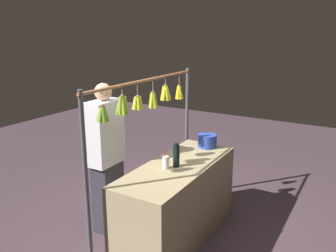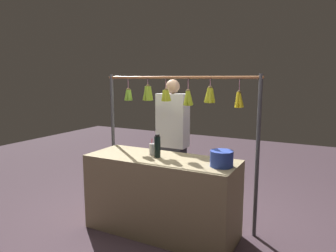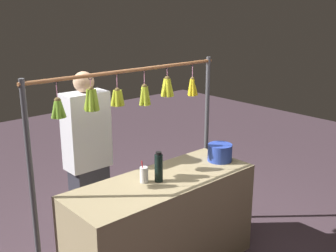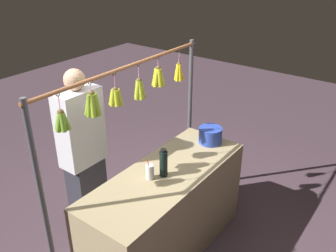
{
  "view_description": "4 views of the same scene",
  "coord_description": "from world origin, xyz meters",
  "px_view_note": "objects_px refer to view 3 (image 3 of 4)",
  "views": [
    {
      "loc": [
        3.11,
        1.72,
        2.32
      ],
      "look_at": [
        0.21,
        0.0,
        1.38
      ],
      "focal_mm": 37.25,
      "sensor_mm": 36.0,
      "label": 1
    },
    {
      "loc": [
        -1.66,
        3.0,
        1.79
      ],
      "look_at": [
        -0.09,
        0.0,
        1.26
      ],
      "focal_mm": 33.37,
      "sensor_mm": 36.0,
      "label": 2
    },
    {
      "loc": [
        2.16,
        2.51,
        2.33
      ],
      "look_at": [
        -0.07,
        0.0,
        1.36
      ],
      "focal_mm": 44.46,
      "sensor_mm": 36.0,
      "label": 3
    },
    {
      "loc": [
        2.17,
        1.64,
        2.71
      ],
      "look_at": [
        -0.03,
        0.0,
        1.34
      ],
      "focal_mm": 39.18,
      "sensor_mm": 36.0,
      "label": 4
    }
  ],
  "objects_px": {
    "drink_cup": "(144,175)",
    "blue_bucket": "(220,153)",
    "vendor_person": "(88,164)",
    "water_bottle": "(159,167)"
  },
  "relations": [
    {
      "from": "water_bottle",
      "to": "vendor_person",
      "type": "height_order",
      "value": "vendor_person"
    },
    {
      "from": "water_bottle",
      "to": "blue_bucket",
      "type": "distance_m",
      "value": 0.76
    },
    {
      "from": "blue_bucket",
      "to": "vendor_person",
      "type": "distance_m",
      "value": 1.27
    },
    {
      "from": "water_bottle",
      "to": "vendor_person",
      "type": "relative_size",
      "value": 0.15
    },
    {
      "from": "blue_bucket",
      "to": "vendor_person",
      "type": "height_order",
      "value": "vendor_person"
    },
    {
      "from": "drink_cup",
      "to": "blue_bucket",
      "type": "bearing_deg",
      "value": 174.4
    },
    {
      "from": "drink_cup",
      "to": "vendor_person",
      "type": "relative_size",
      "value": 0.11
    },
    {
      "from": "blue_bucket",
      "to": "vendor_person",
      "type": "bearing_deg",
      "value": -40.15
    },
    {
      "from": "water_bottle",
      "to": "vendor_person",
      "type": "xyz_separation_m",
      "value": [
        0.21,
        -0.8,
        -0.15
      ]
    },
    {
      "from": "water_bottle",
      "to": "blue_bucket",
      "type": "xyz_separation_m",
      "value": [
        -0.76,
        0.02,
        -0.04
      ]
    }
  ]
}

